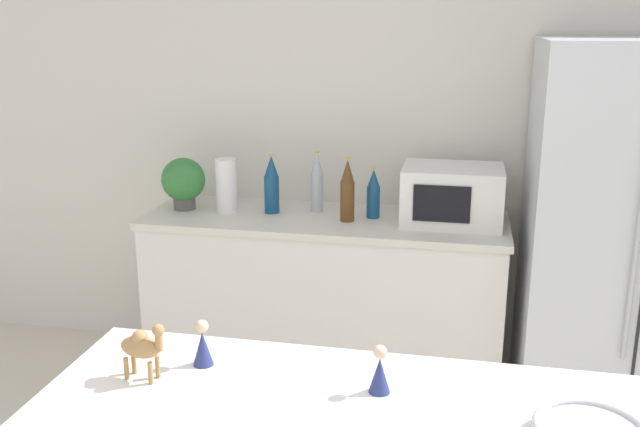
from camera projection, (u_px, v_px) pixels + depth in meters
The scene contains 13 objects.
wall_back at pixel (430, 138), 3.72m from camera, with size 8.00×0.06×2.55m.
back_counter at pixel (325, 300), 3.73m from camera, with size 1.83×0.63×0.91m.
refrigerator at pixel (628, 241), 3.25m from camera, with size 0.90×0.76×1.80m.
potted_plant at pixel (183, 181), 3.71m from camera, with size 0.23×0.23×0.27m.
paper_towel_roll at pixel (227, 186), 3.66m from camera, with size 0.11×0.11×0.28m.
microwave at pixel (452, 195), 3.46m from camera, with size 0.48×0.37×0.28m.
back_bottle_0 at pixel (347, 191), 3.49m from camera, with size 0.07×0.07×0.32m.
back_bottle_1 at pixel (317, 183), 3.67m from camera, with size 0.06×0.06×0.32m.
back_bottle_2 at pixel (272, 185), 3.64m from camera, with size 0.08×0.08×0.31m.
back_bottle_3 at pixel (373, 194), 3.56m from camera, with size 0.07×0.07×0.26m.
camel_figurine at pixel (142, 346), 1.82m from camera, with size 0.13×0.07×0.16m.
wise_man_figurine_blue at pixel (203, 346), 1.90m from camera, with size 0.06×0.06×0.13m.
wise_man_figurine_crimson at pixel (380, 372), 1.76m from camera, with size 0.05×0.05×0.13m.
Camera 1 is at (0.18, -1.00, 1.89)m, focal length 40.00 mm.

